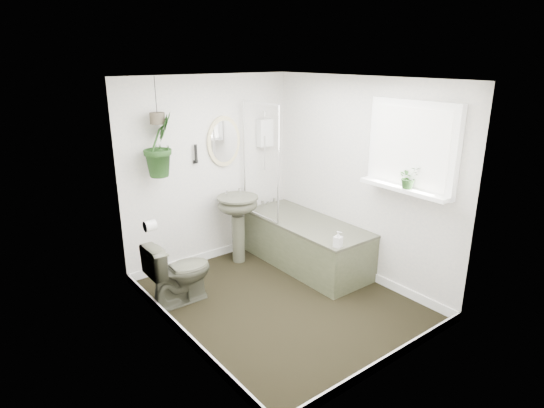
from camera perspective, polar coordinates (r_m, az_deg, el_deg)
floor at (r=4.99m, az=1.07°, el=-12.08°), size 2.30×2.80×0.02m
ceiling at (r=4.32m, az=1.26°, el=15.59°), size 2.30×2.80×0.02m
wall_back at (r=5.65m, az=-7.84°, el=4.12°), size 2.30×0.02×2.30m
wall_front at (r=3.60m, az=15.39°, el=-4.63°), size 2.30×0.02×2.30m
wall_left at (r=3.94m, az=-12.14°, el=-2.37°), size 0.02×2.80×2.30m
wall_right at (r=5.30m, az=11.02°, el=3.01°), size 0.02×2.80×2.30m
skirting at (r=4.96m, az=1.08°, el=-11.48°), size 2.30×2.80×0.10m
bathtub at (r=5.66m, az=4.27°, el=-4.90°), size 0.72×1.72×0.58m
bath_screen at (r=5.52m, az=-1.46°, el=5.35°), size 0.04×0.72×1.40m
shower_box at (r=5.94m, az=-0.90°, el=8.92°), size 0.20×0.10×0.35m
oval_mirror at (r=5.64m, az=-6.03°, el=7.81°), size 0.46×0.03×0.62m
wall_sconce at (r=5.46m, az=-9.53°, el=6.24°), size 0.04×0.04×0.22m
toilet_roll_holder at (r=4.65m, az=-15.06°, el=-2.66°), size 0.11×0.11×0.11m
window_recess at (r=4.71m, az=17.19°, el=6.92°), size 0.08×1.00×0.90m
window_sill at (r=4.75m, az=16.23°, el=1.87°), size 0.18×1.00×0.04m
window_blinds at (r=4.67m, az=16.86°, el=6.87°), size 0.01×0.86×0.76m
toilet at (r=4.91m, az=-11.54°, el=-8.32°), size 0.68×0.39×0.69m
pedestal_sink at (r=5.71m, az=-4.25°, el=-3.16°), size 0.54×0.47×0.86m
sill_plant at (r=4.67m, az=16.77°, el=3.23°), size 0.26×0.24×0.23m
hanging_plant at (r=5.10m, az=-13.95°, el=7.21°), size 0.48×0.46×0.69m
soap_bottle at (r=4.83m, az=8.28°, el=-4.40°), size 0.10×0.10×0.18m
hanging_pot at (r=5.06m, az=-14.20°, el=10.39°), size 0.16×0.16×0.12m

